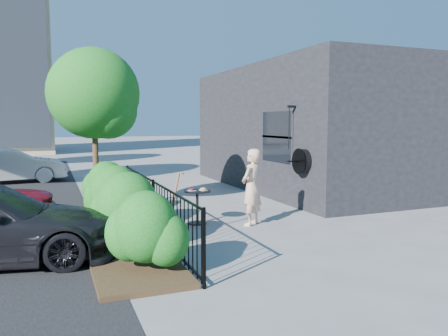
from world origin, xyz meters
name	(u,v)px	position (x,y,z in m)	size (l,w,h in m)	color
ground	(225,228)	(0.00, 0.00, 0.00)	(120.00, 120.00, 0.00)	gray
shop_building	(324,128)	(5.50, 4.50, 2.00)	(6.22, 9.00, 4.00)	black
fence	(154,207)	(-1.50, 0.00, 0.56)	(0.05, 6.05, 1.10)	black
planting_bed	(118,236)	(-2.20, 0.00, 0.04)	(1.30, 6.00, 0.08)	#382616
shrubs	(121,201)	(-2.10, 0.10, 0.70)	(1.10, 5.60, 1.24)	#145B1B
patio_tree	(97,99)	(-2.24, 2.76, 2.76)	(2.20, 2.20, 3.94)	#3F2B19
cafe_table	(197,201)	(-0.41, 0.59, 0.51)	(0.59, 0.59, 0.79)	black
woman	(252,187)	(0.64, 0.05, 0.82)	(0.60, 0.39, 1.64)	beige
shovel	(171,209)	(-1.25, -0.42, 0.57)	(0.43, 0.17, 1.30)	brown
car_silver	(10,166)	(-4.71, 9.24, 0.63)	(1.33, 3.81, 1.25)	silver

